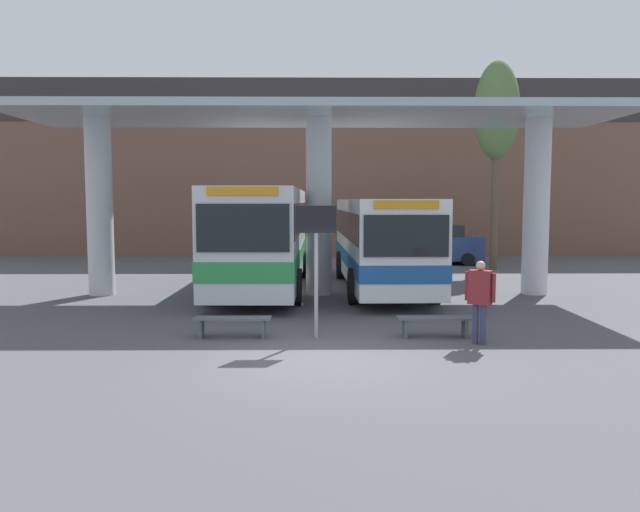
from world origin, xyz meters
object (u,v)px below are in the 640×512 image
transit_bus_center_bay (381,239)px  poplar_tree_behind_left (497,114)px  transit_bus_left_bay (263,233)px  parked_car_street (436,245)px  waiting_bench_near_pillar (232,323)px  info_sign_platform (316,244)px  pedestrian_waiting (480,294)px  waiting_bench_mid_platform (435,322)px

transit_bus_center_bay → poplar_tree_behind_left: 9.60m
transit_bus_left_bay → parked_car_street: transit_bus_left_bay is taller
waiting_bench_near_pillar → parked_car_street: bearing=64.5°
transit_bus_left_bay → info_sign_platform: bearing=103.5°
waiting_bench_near_pillar → poplar_tree_behind_left: bearing=54.3°
info_sign_platform → poplar_tree_behind_left: 16.49m
pedestrian_waiting → waiting_bench_mid_platform: bearing=171.1°
pedestrian_waiting → poplar_tree_behind_left: poplar_tree_behind_left is taller
pedestrian_waiting → parked_car_street: bearing=113.5°
transit_bus_left_bay → transit_bus_center_bay: bearing=179.2°
waiting_bench_near_pillar → poplar_tree_behind_left: size_ratio=0.19×
waiting_bench_near_pillar → waiting_bench_mid_platform: 4.55m
waiting_bench_mid_platform → pedestrian_waiting: 1.31m
transit_bus_center_bay → pedestrian_waiting: 8.58m
waiting_bench_near_pillar → info_sign_platform: size_ratio=0.59×
waiting_bench_near_pillar → waiting_bench_mid_platform: size_ratio=1.03×
transit_bus_left_bay → pedestrian_waiting: size_ratio=6.40×
poplar_tree_behind_left → parked_car_street: (-2.07, 2.53, -5.89)m
transit_bus_left_bay → pedestrian_waiting: 10.11m
waiting_bench_near_pillar → transit_bus_center_bay: bearing=61.9°
parked_car_street → transit_bus_center_bay: bearing=-113.2°
transit_bus_left_bay → waiting_bench_mid_platform: transit_bus_left_bay is taller
transit_bus_center_bay → waiting_bench_near_pillar: (-4.15, -7.78, -1.40)m
waiting_bench_near_pillar → waiting_bench_mid_platform: bearing=0.0°
pedestrian_waiting → waiting_bench_near_pillar: bearing=-155.9°
transit_bus_left_bay → pedestrian_waiting: (5.28, -8.58, -0.83)m
transit_bus_center_bay → pedestrian_waiting: size_ratio=5.93×
transit_bus_center_bay → poplar_tree_behind_left: bearing=-135.0°
info_sign_platform → pedestrian_waiting: 3.69m
waiting_bench_mid_platform → parked_car_street: parked_car_street is taller
poplar_tree_behind_left → waiting_bench_near_pillar: bearing=-125.7°
poplar_tree_behind_left → pedestrian_waiting: bearing=-107.2°
transit_bus_center_bay → info_sign_platform: transit_bus_center_bay is taller
transit_bus_left_bay → info_sign_platform: size_ratio=3.88×
parked_car_street → waiting_bench_mid_platform: bearing=-101.3°
poplar_tree_behind_left → parked_car_street: poplar_tree_behind_left is taller
transit_bus_center_bay → waiting_bench_near_pillar: 8.93m
pedestrian_waiting → parked_car_street: size_ratio=0.41×
waiting_bench_mid_platform → info_sign_platform: bearing=-179.6°
transit_bus_left_bay → waiting_bench_near_pillar: size_ratio=6.59×
waiting_bench_mid_platform → poplar_tree_behind_left: poplar_tree_behind_left is taller
transit_bus_center_bay → info_sign_platform: bearing=72.6°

